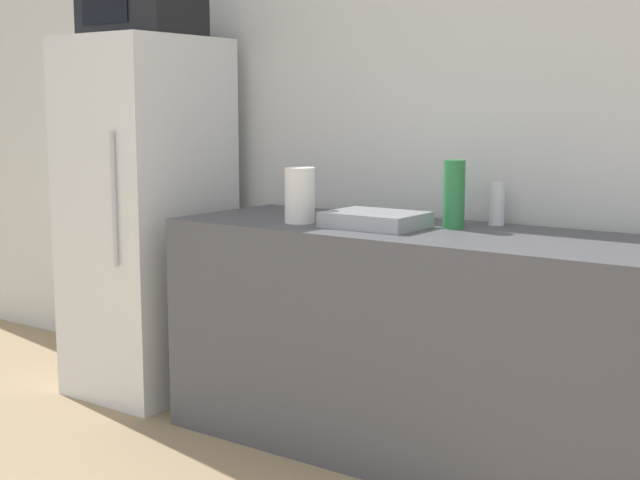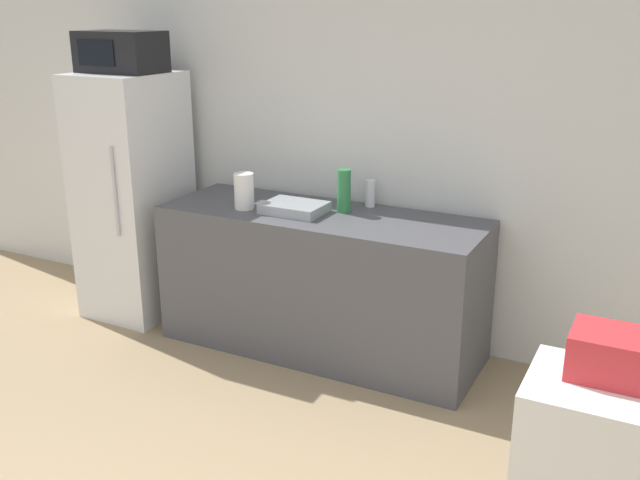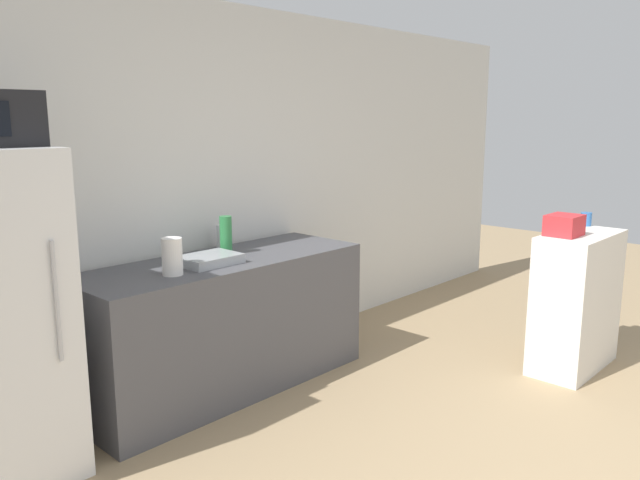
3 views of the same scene
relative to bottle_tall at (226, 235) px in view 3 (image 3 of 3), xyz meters
name	(u,v)px [view 3 (image 3 of 3)]	position (x,y,z in m)	size (l,w,h in m)	color
wall_back	(202,191)	(0.05, 0.32, 0.27)	(8.00, 0.06, 2.60)	silver
counter	(225,324)	(-0.11, -0.10, -0.58)	(2.00, 0.69, 0.89)	#4C4C51
sink_basin	(209,260)	(-0.26, -0.15, -0.10)	(0.36, 0.27, 0.06)	#9EA3A8
bottle_tall	(226,235)	(0.00, 0.00, 0.00)	(0.08, 0.08, 0.26)	#2D7F42
bottle_short	(221,237)	(0.10, 0.18, -0.05)	(0.06, 0.06, 0.17)	silver
shelf_cabinet	(576,301)	(1.85, -1.69, -0.52)	(0.79, 0.38, 1.00)	white
basket	(564,225)	(1.68, -1.63, 0.05)	(0.25, 0.21, 0.15)	red
jar	(586,219)	(2.19, -1.59, 0.03)	(0.08, 0.08, 0.10)	#336BB2
paper_towel_roll	(172,257)	(-0.57, -0.22, -0.02)	(0.12, 0.12, 0.22)	white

